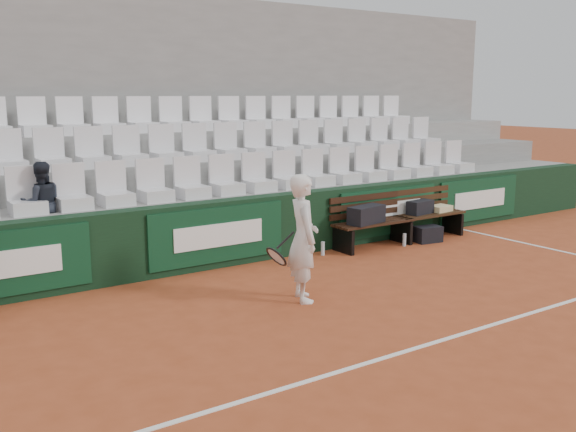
# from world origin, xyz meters

# --- Properties ---
(ground) EXTENTS (80.00, 80.00, 0.00)m
(ground) POSITION_xyz_m (0.00, 0.00, 0.00)
(ground) COLOR #A64725
(ground) RESTS_ON ground
(court_baseline) EXTENTS (18.00, 0.06, 0.01)m
(court_baseline) POSITION_xyz_m (0.00, 0.00, 0.00)
(court_baseline) COLOR white
(court_baseline) RESTS_ON ground
(back_barrier) EXTENTS (18.00, 0.34, 1.00)m
(back_barrier) POSITION_xyz_m (0.07, 3.99, 0.50)
(back_barrier) COLOR black
(back_barrier) RESTS_ON ground
(grandstand_tier_front) EXTENTS (18.00, 0.95, 1.00)m
(grandstand_tier_front) POSITION_xyz_m (0.00, 4.62, 0.50)
(grandstand_tier_front) COLOR gray
(grandstand_tier_front) RESTS_ON ground
(grandstand_tier_mid) EXTENTS (18.00, 0.95, 1.45)m
(grandstand_tier_mid) POSITION_xyz_m (0.00, 5.58, 0.72)
(grandstand_tier_mid) COLOR gray
(grandstand_tier_mid) RESTS_ON ground
(grandstand_tier_back) EXTENTS (18.00, 0.95, 1.90)m
(grandstand_tier_back) POSITION_xyz_m (0.00, 6.53, 0.95)
(grandstand_tier_back) COLOR #959592
(grandstand_tier_back) RESTS_ON ground
(grandstand_rear_wall) EXTENTS (18.00, 0.30, 4.40)m
(grandstand_rear_wall) POSITION_xyz_m (0.00, 7.15, 2.20)
(grandstand_rear_wall) COLOR gray
(grandstand_rear_wall) RESTS_ON ground
(seat_row_front) EXTENTS (11.90, 0.44, 0.63)m
(seat_row_front) POSITION_xyz_m (0.00, 4.45, 1.31)
(seat_row_front) COLOR silver
(seat_row_front) RESTS_ON grandstand_tier_front
(seat_row_mid) EXTENTS (11.90, 0.44, 0.63)m
(seat_row_mid) POSITION_xyz_m (0.00, 5.40, 1.77)
(seat_row_mid) COLOR silver
(seat_row_mid) RESTS_ON grandstand_tier_mid
(seat_row_back) EXTENTS (11.90, 0.44, 0.63)m
(seat_row_back) POSITION_xyz_m (0.00, 6.35, 2.21)
(seat_row_back) COLOR white
(seat_row_back) RESTS_ON grandstand_tier_back
(bench_left) EXTENTS (1.50, 0.56, 0.45)m
(bench_left) POSITION_xyz_m (2.61, 3.57, 0.23)
(bench_left) COLOR black
(bench_left) RESTS_ON ground
(bench_right) EXTENTS (1.50, 0.56, 0.45)m
(bench_right) POSITION_xyz_m (3.93, 3.59, 0.23)
(bench_right) COLOR #362010
(bench_right) RESTS_ON ground
(sports_bag_left) EXTENTS (0.73, 0.43, 0.29)m
(sports_bag_left) POSITION_xyz_m (2.40, 3.52, 0.60)
(sports_bag_left) COLOR black
(sports_bag_left) RESTS_ON bench_left
(sports_bag_right) EXTENTS (0.55, 0.31, 0.24)m
(sports_bag_right) POSITION_xyz_m (3.77, 3.63, 0.57)
(sports_bag_right) COLOR black
(sports_bag_right) RESTS_ON bench_right
(towel) EXTENTS (0.42, 0.32, 0.11)m
(towel) POSITION_xyz_m (4.25, 3.60, 0.50)
(towel) COLOR beige
(towel) RESTS_ON bench_right
(sports_bag_ground) EXTENTS (0.50, 0.35, 0.28)m
(sports_bag_ground) POSITION_xyz_m (3.68, 3.33, 0.14)
(sports_bag_ground) COLOR black
(sports_bag_ground) RESTS_ON ground
(water_bottle_near) EXTENTS (0.06, 0.06, 0.22)m
(water_bottle_near) POSITION_xyz_m (1.58, 3.62, 0.11)
(water_bottle_near) COLOR silver
(water_bottle_near) RESTS_ON ground
(water_bottle_far) EXTENTS (0.06, 0.06, 0.22)m
(water_bottle_far) POSITION_xyz_m (3.12, 3.34, 0.11)
(water_bottle_far) COLOR silver
(water_bottle_far) RESTS_ON ground
(tennis_player) EXTENTS (0.78, 0.68, 1.60)m
(tennis_player) POSITION_xyz_m (-0.01, 1.94, 0.80)
(tennis_player) COLOR silver
(tennis_player) RESTS_ON ground
(spectator_c) EXTENTS (0.59, 0.48, 1.13)m
(spectator_c) POSITION_xyz_m (-2.51, 4.50, 1.57)
(spectator_c) COLOR black
(spectator_c) RESTS_ON grandstand_tier_front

